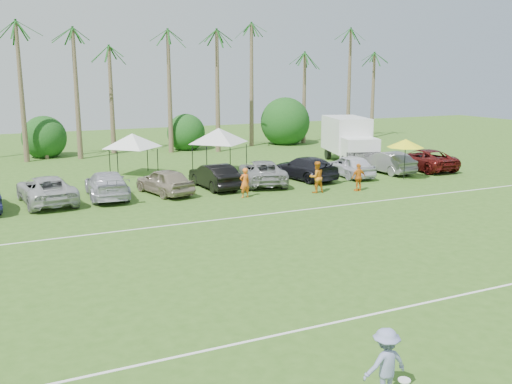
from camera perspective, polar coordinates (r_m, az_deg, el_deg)
name	(u,v)px	position (r m, az deg, el deg)	size (l,w,h in m)	color
ground	(435,340)	(16.18, 17.46, -13.91)	(120.00, 120.00, 0.00)	#365E1C
field_lines	(290,254)	(22.23, 3.37, -6.17)	(80.00, 12.10, 0.01)	white
palm_tree_3	(9,29)	(48.67, -23.45, 14.70)	(2.40, 2.40, 11.90)	brown
palm_tree_4	(67,64)	(48.91, -18.42, 12.01)	(2.40, 2.40, 8.90)	brown
palm_tree_5	(116,54)	(49.60, -13.78, 13.27)	(2.40, 2.40, 9.90)	brown
palm_tree_6	(163,44)	(50.60, -9.25, 14.40)	(2.40, 2.40, 10.90)	brown
palm_tree_7	(207,35)	(51.91, -4.89, 15.38)	(2.40, 2.40, 11.90)	brown
palm_tree_8	(259,65)	(53.77, 0.28, 12.54)	(2.40, 2.40, 8.90)	brown
palm_tree_9	(306,56)	(56.13, 5.02, 13.36)	(2.40, 2.40, 9.90)	brown
palm_tree_10	(350,48)	(58.82, 9.38, 14.02)	(2.40, 2.40, 10.90)	brown
palm_tree_11	(383,40)	(61.21, 12.60, 14.61)	(2.40, 2.40, 11.90)	brown
bush_tree_1	(44,135)	(49.96, -20.42, 5.32)	(4.00, 4.00, 4.00)	brown
bush_tree_2	(184,129)	(52.34, -7.18, 6.24)	(4.00, 4.00, 4.00)	brown
bush_tree_3	(282,125)	(56.24, 2.61, 6.71)	(4.00, 4.00, 4.00)	brown
sideline_player_a	(245,183)	(31.78, -1.13, 0.93)	(0.61, 0.40, 1.68)	orange
sideline_player_b	(316,177)	(33.25, 6.07, 1.50)	(0.90, 0.70, 1.84)	orange
sideline_player_c	(359,177)	(34.09, 10.22, 1.46)	(0.96, 0.40, 1.64)	orange
box_truck	(349,139)	(44.40, 9.31, 5.24)	(4.30, 7.17, 3.47)	white
canopy_tent_left	(132,134)	(39.27, -12.29, 5.73)	(4.11, 4.11, 3.33)	black
canopy_tent_right	(219,128)	(39.67, -3.76, 6.40)	(4.47, 4.47, 3.62)	black
market_umbrella	(406,143)	(38.22, 14.74, 4.74)	(2.38, 2.38, 2.65)	black
frisbee_player	(385,364)	(12.98, 12.82, -16.42)	(1.05, 0.69, 1.61)	#7F86B4
parked_car_2	(46,190)	(32.38, -20.24, 0.22)	(2.48, 5.38, 1.50)	#B1B1B1
parked_car_3	(107,185)	(32.81, -14.69, 0.72)	(2.09, 5.15, 1.50)	#B6B5C1
parked_car_4	(165,181)	(33.14, -9.13, 1.07)	(1.77, 4.39, 1.50)	gray
parked_car_5	(214,176)	(34.45, -4.17, 1.61)	(1.58, 4.54, 1.50)	black
parked_car_6	(262,172)	(35.73, 0.60, 2.01)	(2.48, 5.38, 1.50)	gray
parked_car_7	(305,168)	(37.37, 4.90, 2.41)	(2.09, 5.15, 1.50)	black
parked_car_8	(350,166)	(38.63, 9.41, 2.60)	(1.77, 4.39, 1.50)	silver
parked_car_9	(387,162)	(40.71, 12.93, 2.93)	(1.58, 4.54, 1.50)	slate
parked_car_10	(423,159)	(42.67, 16.40, 3.15)	(2.48, 5.38, 1.50)	#54100F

